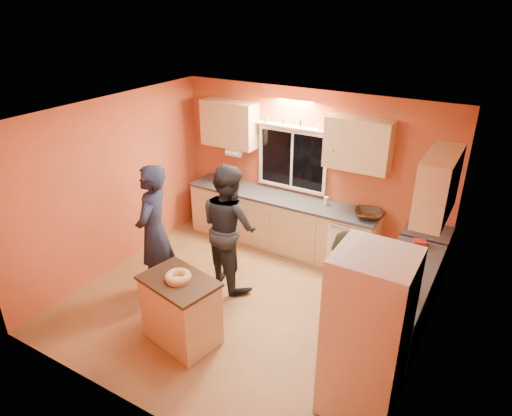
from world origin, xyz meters
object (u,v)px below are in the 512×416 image
Objects in this scene: person_left at (154,232)px; person_right at (340,306)px; refrigerator at (367,335)px; person_center at (229,227)px; island at (181,310)px.

person_right is (2.73, -0.16, -0.07)m from person_left.
person_center is (-2.36, 1.18, 0.01)m from refrigerator.
person_left reaches higher than person_center.
refrigerator reaches higher than island.
person_right is at bearing 68.08° from person_left.
person_center is at bearing 114.11° from person_left.
person_center is (-0.17, 1.33, 0.47)m from island.
person_right is (-0.39, 0.32, -0.02)m from refrigerator.
person_center reaches higher than person_right.
refrigerator is 1.02× the size of person_right.
refrigerator is 2.24m from island.
person_center reaches higher than refrigerator.
person_center is 1.04× the size of person_right.
person_left is at bearing 66.32° from person_center.
person_center is (0.76, 0.70, -0.04)m from person_left.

